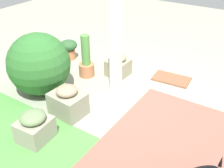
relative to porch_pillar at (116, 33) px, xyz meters
The scene contains 10 objects.
ground_plane 1.04m from the porch_pillar, 164.03° to the left, with size 12.00×12.00×0.00m, color #979B85.
brick_path 1.89m from the porch_pillar, 147.86° to the left, with size 1.80×2.40×0.02m, color #92594B.
porch_pillar is the anchor object (origin of this frame).
stone_planter_nearest 0.98m from the porch_pillar, 62.12° to the right, with size 0.38×0.39×0.40m.
stone_planter_mid 1.22m from the porch_pillar, 75.11° to the left, with size 0.50×0.41×0.46m.
stone_planter_far 1.73m from the porch_pillar, 81.17° to the left, with size 0.39×0.43×0.42m.
round_shrub 1.30m from the porch_pillar, 33.29° to the left, with size 0.98×0.98×0.98m, color #2E682C.
terracotta_pot_tall 1.03m from the porch_pillar, 11.91° to the right, with size 0.27×0.27×0.77m.
terracotta_pot_broad 1.71m from the porch_pillar, 19.59° to the right, with size 0.34×0.34×0.40m.
doormat 1.44m from the porch_pillar, 126.85° to the right, with size 0.63×0.38×0.03m, color brown.
Camera 1 is at (-1.70, 3.05, 2.36)m, focal length 42.71 mm.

